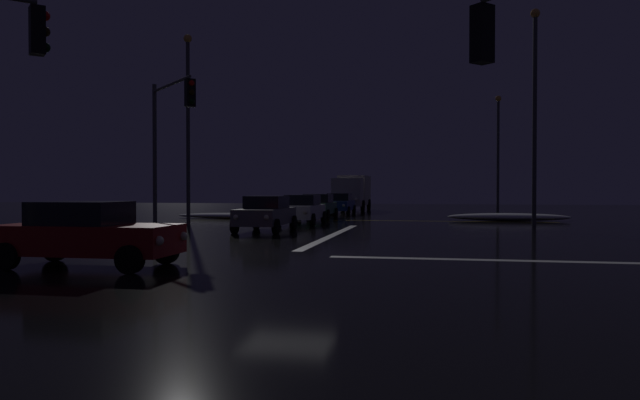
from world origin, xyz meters
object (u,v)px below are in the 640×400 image
traffic_signal_se (609,52)px  sedan_blue (339,204)px  sedan_gray (266,213)px  sedan_red_crossing (87,234)px  sedan_white (302,209)px  traffic_signal_nw (168,127)px  streetlamp_right_far (498,146)px  streetlamp_left_near (188,116)px  streetlamp_right_near (535,104)px  sedan_green (318,206)px  box_truck (353,191)px

traffic_signal_se → sedan_blue: bearing=105.5°
sedan_gray → traffic_signal_se: bearing=-58.0°
sedan_gray → sedan_red_crossing: size_ratio=1.00×
sedan_blue → sedan_white: bearing=-90.1°
sedan_white → traffic_signal_nw: (-3.82, -8.18, 3.64)m
sedan_red_crossing → streetlamp_right_far: streetlamp_right_far is taller
traffic_signal_nw → traffic_signal_se: bearing=-45.0°
sedan_gray → streetlamp_left_near: 8.27m
sedan_gray → streetlamp_right_near: (11.98, 3.94, 5.07)m
sedan_white → sedan_blue: size_ratio=1.00×
sedan_green → streetlamp_right_far: size_ratio=0.49×
sedan_gray → traffic_signal_se: traffic_signal_se is taller
streetlamp_left_near → box_truck: bearing=75.7°
streetlamp_right_near → streetlamp_right_far: streetlamp_right_near is taller
sedan_blue → box_truck: (-0.07, 7.98, 0.91)m
sedan_white → sedan_blue: bearing=89.9°
sedan_green → traffic_signal_nw: traffic_signal_nw is taller
sedan_white → traffic_signal_nw: traffic_signal_nw is taller
traffic_signal_se → streetlamp_left_near: bearing=127.7°
traffic_signal_se → streetlamp_right_near: streetlamp_right_near is taller
sedan_red_crossing → streetlamp_right_far: bearing=68.4°
sedan_gray → sedan_blue: size_ratio=1.00×
sedan_white → sedan_red_crossing: size_ratio=1.00×
sedan_green → sedan_gray: bearing=-90.4°
sedan_blue → traffic_signal_se: 35.60m
box_truck → streetlamp_right_far: bearing=-28.8°
sedan_red_crossing → streetlamp_right_near: streetlamp_right_near is taller
traffic_signal_nw → sedan_red_crossing: bearing=-75.3°
sedan_white → sedan_green: size_ratio=1.00×
box_truck → streetlamp_right_far: streetlamp_right_far is taller
sedan_gray → streetlamp_right_near: size_ratio=0.42×
sedan_green → streetlamp_right_far: (11.89, 8.32, 4.26)m
sedan_white → traffic_signal_se: 23.71m
traffic_signal_se → streetlamp_left_near: streetlamp_left_near is taller
sedan_red_crossing → streetlamp_right_far: (12.81, 32.40, 4.26)m
sedan_white → streetlamp_right_near: size_ratio=0.42×
sedan_red_crossing → traffic_signal_se: (10.71, -3.35, 3.11)m
traffic_signal_nw → streetlamp_left_near: streetlamp_left_near is taller
streetlamp_left_near → sedan_blue: bearing=68.2°
sedan_red_crossing → traffic_signal_nw: traffic_signal_nw is taller
sedan_gray → sedan_white: same height
sedan_green → sedan_blue: 6.76m
box_truck → streetlamp_right_near: streetlamp_right_near is taller
sedan_blue → sedan_green: bearing=-92.7°
sedan_green → traffic_signal_nw: bearing=-104.0°
box_truck → sedan_red_crossing: box_truck is taller
sedan_gray → sedan_white: (0.38, 5.70, 0.00)m
traffic_signal_nw → sedan_white: bearing=65.0°
streetlamp_left_near → sedan_white: bearing=17.0°
sedan_white → streetlamp_right_near: 12.79m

